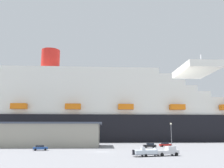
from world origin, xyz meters
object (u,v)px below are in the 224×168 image
object	(u,v)px
street_lamp	(171,132)
parked_car_blue_suv	(40,148)
cruise_ship	(97,112)
parked_car_red_hatchback	(165,144)
parked_car_black_coupe	(150,145)
small_boat_on_trailer	(148,152)
pickup_truck	(168,151)

from	to	relation	value
street_lamp	parked_car_blue_suv	world-z (taller)	street_lamp
cruise_ship	parked_car_blue_suv	bearing A→B (deg)	-108.13
cruise_ship	parked_car_red_hatchback	distance (m)	59.96
parked_car_black_coupe	parked_car_red_hatchback	size ratio (longest dim) A/B	1.01
cruise_ship	street_lamp	bearing A→B (deg)	-74.89
small_boat_on_trailer	street_lamp	world-z (taller)	street_lamp
cruise_ship	parked_car_blue_suv	distance (m)	71.54
small_boat_on_trailer	parked_car_black_coupe	distance (m)	30.61
cruise_ship	parked_car_red_hatchback	world-z (taller)	cruise_ship
parked_car_black_coupe	parked_car_red_hatchback	xyz separation A→B (m)	(7.40, 5.17, 0.00)
small_boat_on_trailer	pickup_truck	bearing A→B (deg)	9.77
parked_car_red_hatchback	parked_car_blue_suv	bearing A→B (deg)	-163.67
street_lamp	parked_car_red_hatchback	world-z (taller)	street_lamp
pickup_truck	parked_car_black_coupe	distance (m)	28.71
parked_car_blue_suv	parked_car_red_hatchback	distance (m)	45.43
street_lamp	parked_car_black_coupe	distance (m)	12.08
street_lamp	parked_car_red_hatchback	size ratio (longest dim) A/B	1.85
parked_car_red_hatchback	street_lamp	bearing A→B (deg)	-101.73
cruise_ship	parked_car_black_coupe	world-z (taller)	cruise_ship
small_boat_on_trailer	cruise_ship	bearing A→B (deg)	93.76
parked_car_red_hatchback	small_boat_on_trailer	bearing A→B (deg)	-115.01
street_lamp	cruise_ship	bearing A→B (deg)	105.11
pickup_truck	parked_car_black_coupe	bearing A→B (deg)	82.69
parked_car_blue_suv	parked_car_black_coupe	bearing A→B (deg)	11.85
small_boat_on_trailer	street_lamp	size ratio (longest dim) A/B	0.90
pickup_truck	parked_car_blue_suv	distance (m)	38.67
parked_car_blue_suv	pickup_truck	bearing A→B (deg)	-32.68
small_boat_on_trailer	parked_car_red_hatchback	world-z (taller)	small_boat_on_trailer
cruise_ship	street_lamp	world-z (taller)	cruise_ship
parked_car_blue_suv	parked_car_red_hatchback	size ratio (longest dim) A/B	1.03
parked_car_black_coupe	parked_car_blue_suv	world-z (taller)	same
street_lamp	parked_car_red_hatchback	distance (m)	16.53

